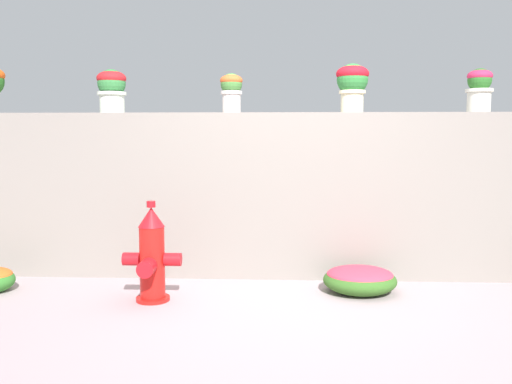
# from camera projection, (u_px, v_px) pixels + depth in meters

# --- Properties ---
(ground_plane) EXTENTS (24.00, 24.00, 0.00)m
(ground_plane) POSITION_uv_depth(u_px,v_px,m) (296.00, 318.00, 4.00)
(ground_plane) COLOR #A48F94
(stone_wall) EXTENTS (6.77, 0.41, 1.57)m
(stone_wall) POSITION_uv_depth(u_px,v_px,m) (293.00, 195.00, 5.18)
(stone_wall) COLOR gray
(stone_wall) RESTS_ON ground
(potted_plant_1) EXTENTS (0.28, 0.28, 0.42)m
(potted_plant_1) POSITION_uv_depth(u_px,v_px,m) (112.00, 88.00, 5.16)
(potted_plant_1) COLOR silver
(potted_plant_1) RESTS_ON stone_wall
(potted_plant_2) EXTENTS (0.22, 0.22, 0.38)m
(potted_plant_2) POSITION_uv_depth(u_px,v_px,m) (231.00, 89.00, 5.12)
(potted_plant_2) COLOR silver
(potted_plant_2) RESTS_ON stone_wall
(potted_plant_3) EXTENTS (0.31, 0.31, 0.46)m
(potted_plant_3) POSITION_uv_depth(u_px,v_px,m) (352.00, 82.00, 5.04)
(potted_plant_3) COLOR beige
(potted_plant_3) RESTS_ON stone_wall
(potted_plant_4) EXTENTS (0.25, 0.25, 0.41)m
(potted_plant_4) POSITION_uv_depth(u_px,v_px,m) (479.00, 87.00, 5.00)
(potted_plant_4) COLOR silver
(potted_plant_4) RESTS_ON stone_wall
(fire_hydrant) EXTENTS (0.48, 0.39, 0.83)m
(fire_hydrant) POSITION_uv_depth(u_px,v_px,m) (152.00, 257.00, 4.39)
(fire_hydrant) COLOR red
(fire_hydrant) RESTS_ON ground
(flower_bush_left) EXTENTS (0.64, 0.57, 0.23)m
(flower_bush_left) POSITION_uv_depth(u_px,v_px,m) (360.00, 279.00, 4.65)
(flower_bush_left) COLOR #356222
(flower_bush_left) RESTS_ON ground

